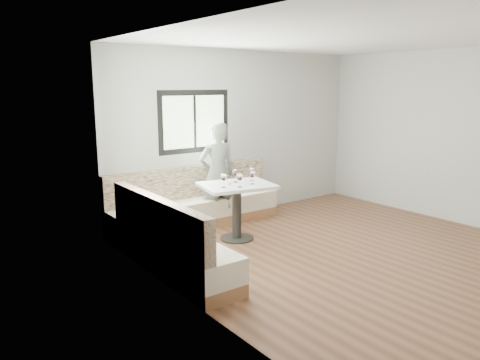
% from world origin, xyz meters
% --- Properties ---
extents(room, '(5.01, 5.01, 2.81)m').
position_xyz_m(room, '(-0.08, 0.08, 1.41)').
color(room, brown).
rests_on(room, ground).
extents(banquette, '(2.90, 2.80, 0.95)m').
position_xyz_m(banquette, '(-1.59, 1.63, 0.33)').
color(banquette, '#996744').
rests_on(banquette, ground).
extents(table, '(1.15, 0.98, 0.83)m').
position_xyz_m(table, '(-0.90, 1.35, 0.62)').
color(table, black).
rests_on(table, ground).
extents(person, '(0.66, 0.48, 1.66)m').
position_xyz_m(person, '(-0.73, 2.10, 0.83)').
color(person, '#5E635B').
rests_on(person, ground).
extents(olive_ramekin, '(0.10, 0.10, 0.04)m').
position_xyz_m(olive_ramekin, '(-1.03, 1.38, 0.85)').
color(olive_ramekin, white).
rests_on(olive_ramekin, table).
extents(wine_glass_a, '(0.09, 0.09, 0.21)m').
position_xyz_m(wine_glass_a, '(-1.18, 1.27, 0.97)').
color(wine_glass_a, white).
rests_on(wine_glass_a, table).
extents(wine_glass_b, '(0.09, 0.09, 0.21)m').
position_xyz_m(wine_glass_b, '(-1.00, 1.15, 0.97)').
color(wine_glass_b, white).
rests_on(wine_glass_b, table).
extents(wine_glass_c, '(0.09, 0.09, 0.21)m').
position_xyz_m(wine_glass_c, '(-0.73, 1.21, 0.97)').
color(wine_glass_c, white).
rests_on(wine_glass_c, table).
extents(wine_glass_d, '(0.09, 0.09, 0.21)m').
position_xyz_m(wine_glass_d, '(-0.84, 1.46, 0.97)').
color(wine_glass_d, white).
rests_on(wine_glass_d, table).
extents(wine_glass_e, '(0.09, 0.09, 0.21)m').
position_xyz_m(wine_glass_e, '(-0.59, 1.39, 0.97)').
color(wine_glass_e, white).
rests_on(wine_glass_e, table).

